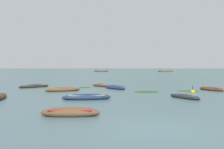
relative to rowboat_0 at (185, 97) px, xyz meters
name	(u,v)px	position (x,y,z in m)	size (l,w,h in m)	color
ground_plane	(101,68)	(-4.71, 1490.24, -0.13)	(6000.00, 6000.00, 0.00)	slate
mountain_1	(44,52)	(-464.18, 1934.66, 130.58)	(1039.50, 1039.50, 261.44)	#4C5B56
mountain_2	(168,34)	(506.27, 1767.42, 260.01)	(1576.22, 1576.22, 520.29)	#56665B
rowboat_0	(185,97)	(0.00, 0.00, 0.00)	(2.25, 3.34, 0.42)	#2D2826
rowboat_1	(211,89)	(5.46, 6.65, 0.03)	(2.33, 3.33, 0.51)	brown
rowboat_2	(63,90)	(-11.17, 6.59, 0.05)	(4.00, 2.38, 0.57)	brown
rowboat_4	(115,87)	(-5.27, 9.20, 0.04)	(3.01, 3.79, 0.57)	navy
rowboat_6	(71,112)	(-8.65, -6.91, 0.05)	(3.19, 1.12, 0.58)	brown
rowboat_8	(34,86)	(-15.76, 11.94, 0.03)	(3.84, 3.72, 0.52)	#2D2826
rowboat_9	(101,85)	(-6.94, 12.88, 0.03)	(3.01, 3.17, 0.50)	brown
rowboat_11	(87,97)	(-8.19, -0.31, 0.05)	(4.07, 1.63, 0.57)	navy
ferry_0	(101,71)	(-6.66, 135.89, 0.31)	(9.34, 4.94, 2.54)	#4C3323
ferry_1	(166,71)	(33.93, 128.54, 0.31)	(9.33, 5.93, 2.54)	brown
mooring_buoy	(193,92)	(2.33, 4.16, -0.03)	(0.46, 0.46, 0.85)	yellow
weed_patch_0	(188,91)	(2.49, 5.90, -0.13)	(2.44, 1.57, 0.14)	#2D5628
weed_patch_1	(85,88)	(-9.09, 11.33, -0.13)	(1.56, 1.91, 0.14)	#2D5628
weed_patch_3	(147,92)	(-2.20, 5.20, -0.13)	(2.70, 2.50, 0.14)	#2D5628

